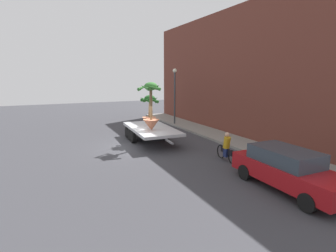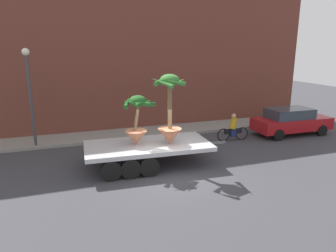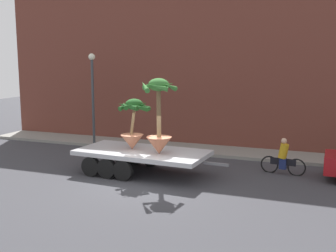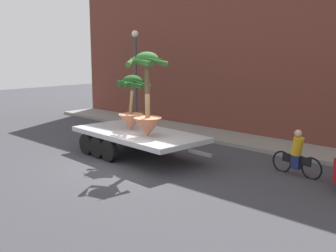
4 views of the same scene
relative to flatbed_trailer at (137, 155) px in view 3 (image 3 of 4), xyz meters
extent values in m
plane|color=#38383D|center=(0.90, -1.18, -0.76)|extent=(60.00, 60.00, 0.00)
cube|color=gray|center=(0.90, 4.92, -0.69)|extent=(24.00, 2.20, 0.15)
cube|color=brown|center=(0.90, 6.62, 3.78)|extent=(24.00, 1.20, 9.09)
cube|color=#B7BABF|center=(0.24, -0.01, 0.13)|extent=(5.48, 2.84, 0.18)
cylinder|color=black|center=(-1.41, 1.28, -0.36)|extent=(0.81, 0.26, 0.80)
cylinder|color=black|center=(-1.54, -1.12, -0.36)|extent=(0.81, 0.26, 0.80)
cylinder|color=black|center=(-0.66, 1.24, -0.36)|extent=(0.81, 0.26, 0.80)
cylinder|color=black|center=(-0.79, -1.16, -0.36)|extent=(0.81, 0.26, 0.80)
cylinder|color=black|center=(0.09, 1.20, -0.36)|extent=(0.81, 0.26, 0.80)
cylinder|color=black|center=(-0.04, -1.20, -0.36)|extent=(0.81, 0.26, 0.80)
cube|color=slate|center=(3.41, -0.18, -0.02)|extent=(1.00, 0.15, 0.10)
cone|color=#B26647|center=(1.12, -0.35, 0.56)|extent=(1.01, 1.01, 0.68)
cylinder|color=brown|center=(1.11, -0.35, 1.92)|extent=(0.19, 0.17, 2.05)
ellipsoid|color=#387A33|center=(1.11, -0.35, 2.95)|extent=(0.81, 0.81, 0.50)
cone|color=#387A33|center=(1.59, -0.41, 2.90)|extent=(0.32, 1.00, 0.43)
cone|color=#387A33|center=(1.20, 0.06, 2.90)|extent=(0.88, 0.38, 0.39)
cone|color=#387A33|center=(0.77, -0.06, 2.91)|extent=(0.74, 0.83, 0.38)
cone|color=#387A33|center=(0.66, -0.66, 2.90)|extent=(0.80, 1.02, 0.46)
cone|color=#387A33|center=(1.20, -0.78, 2.90)|extent=(0.92, 0.39, 0.40)
cone|color=#C17251|center=(-0.26, 0.06, 0.52)|extent=(0.95, 0.95, 0.61)
cylinder|color=brown|center=(-0.20, 0.06, 1.46)|extent=(0.31, 0.13, 1.28)
ellipsoid|color=#235B23|center=(-0.15, 0.06, 2.10)|extent=(0.72, 0.72, 0.45)
cone|color=#235B23|center=(0.30, 0.05, 2.03)|extent=(0.22, 0.93, 0.48)
cone|color=#235B23|center=(0.04, 0.39, 2.02)|extent=(0.78, 0.56, 0.50)
cone|color=#235B23|center=(-0.29, 0.43, 2.05)|extent=(0.83, 0.47, 0.39)
cone|color=#235B23|center=(-0.55, 0.22, 2.04)|extent=(0.52, 0.90, 0.46)
cone|color=#235B23|center=(-0.47, -0.17, 2.07)|extent=(0.63, 0.78, 0.33)
cone|color=#235B23|center=(-0.23, -0.39, 2.07)|extent=(0.96, 0.36, 0.34)
cone|color=#235B23|center=(0.13, -0.34, 2.05)|extent=(0.93, 0.74, 0.45)
torus|color=black|center=(6.20, 1.96, -0.42)|extent=(0.74, 0.13, 0.74)
torus|color=black|center=(5.11, 2.07, -0.42)|extent=(0.74, 0.13, 0.74)
cube|color=black|center=(5.65, 2.02, -0.24)|extent=(1.04, 0.16, 0.28)
cylinder|color=gold|center=(5.65, 2.02, 0.21)|extent=(0.47, 0.38, 0.65)
sphere|color=tan|center=(5.65, 2.02, 0.63)|extent=(0.24, 0.24, 0.24)
cube|color=navy|center=(5.65, 2.02, -0.32)|extent=(0.30, 0.27, 0.44)
cylinder|color=#383D42|center=(-4.57, 4.12, 1.64)|extent=(0.14, 0.14, 4.50)
sphere|color=#EAEACC|center=(-4.57, 4.12, 4.04)|extent=(0.36, 0.36, 0.36)
camera|label=1|loc=(16.18, -6.25, 3.53)|focal=28.08mm
camera|label=2|loc=(-3.08, -12.19, 4.25)|focal=32.76mm
camera|label=3|loc=(7.28, -15.21, 3.93)|focal=44.55mm
camera|label=4|loc=(11.85, -10.33, 3.31)|focal=44.84mm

